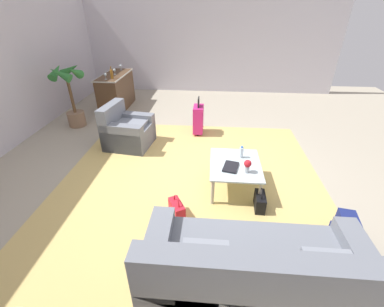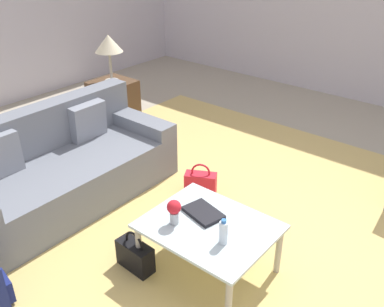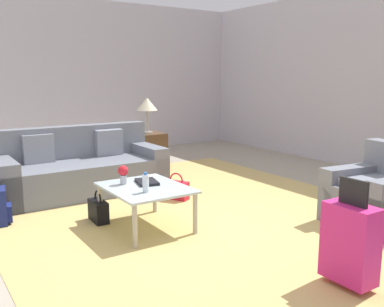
# 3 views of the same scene
# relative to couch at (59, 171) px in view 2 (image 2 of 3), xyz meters

# --- Properties ---
(ground_plane) EXTENTS (12.00, 12.00, 0.00)m
(ground_plane) POSITION_rel_couch_xyz_m (2.20, 0.60, -0.30)
(ground_plane) COLOR #A89E89
(area_rug) EXTENTS (5.20, 4.40, 0.01)m
(area_rug) POSITION_rel_couch_xyz_m (1.60, 0.80, -0.30)
(area_rug) COLOR tan
(area_rug) RESTS_ON ground
(couch) EXTENTS (0.98, 2.23, 0.90)m
(couch) POSITION_rel_couch_xyz_m (0.00, 0.00, 0.00)
(couch) COLOR slate
(couch) RESTS_ON ground
(coffee_table) EXTENTS (0.96, 0.78, 0.46)m
(coffee_table) POSITION_rel_couch_xyz_m (1.80, 0.10, 0.10)
(coffee_table) COLOR silver
(coffee_table) RESTS_ON ground
(water_bottle) EXTENTS (0.06, 0.06, 0.20)m
(water_bottle) POSITION_rel_couch_xyz_m (2.00, -0.00, 0.25)
(water_bottle) COLOR silver
(water_bottle) RESTS_ON coffee_table
(coffee_table_book) EXTENTS (0.35, 0.27, 0.03)m
(coffee_table_book) POSITION_rel_couch_xyz_m (1.68, 0.18, 0.17)
(coffee_table_book) COLOR black
(coffee_table_book) RESTS_ON coffee_table
(flower_vase) EXTENTS (0.11, 0.11, 0.21)m
(flower_vase) POSITION_rel_couch_xyz_m (1.58, -0.05, 0.28)
(flower_vase) COLOR #B2B7BC
(flower_vase) RESTS_ON coffee_table
(side_table) EXTENTS (0.53, 0.53, 0.60)m
(side_table) POSITION_rel_couch_xyz_m (-1.00, 1.60, -0.00)
(side_table) COLOR #513823
(side_table) RESTS_ON ground
(table_lamp) EXTENTS (0.36, 0.36, 0.62)m
(table_lamp) POSITION_rel_couch_xyz_m (-1.00, 1.60, 0.79)
(table_lamp) COLOR #ADA899
(table_lamp) RESTS_ON side_table
(handbag_red) EXTENTS (0.35, 0.28, 0.36)m
(handbag_red) POSITION_rel_couch_xyz_m (1.06, 0.93, -0.17)
(handbag_red) COLOR red
(handbag_red) RESTS_ON ground
(handbag_black) EXTENTS (0.33, 0.15, 0.36)m
(handbag_black) POSITION_rel_couch_xyz_m (1.33, -0.25, -0.17)
(handbag_black) COLOR black
(handbag_black) RESTS_ON ground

